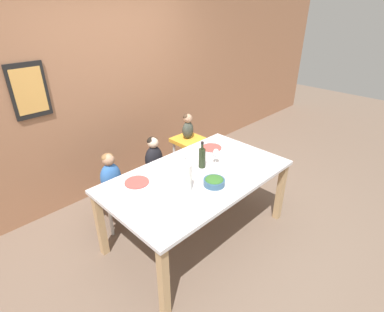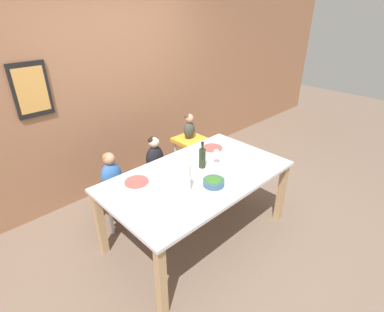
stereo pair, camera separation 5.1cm
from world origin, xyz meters
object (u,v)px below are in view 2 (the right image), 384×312
(chair_far_center, at_px, (156,175))
(wine_glass_far, at_px, (183,159))
(person_child_center, at_px, (155,155))
(paper_towel_roll, at_px, (185,178))
(wine_bottle, at_px, (202,157))
(chair_right_highchair, at_px, (189,148))
(dinner_plate_front_left, at_px, (173,209))
(chair_far_left, at_px, (114,194))
(person_child_left, at_px, (111,172))
(dinner_plate_back_right, at_px, (213,148))
(dinner_plate_back_left, at_px, (137,182))
(salad_bowl_large, at_px, (214,182))
(dinner_plate_front_right, at_px, (245,166))
(wine_glass_near, at_px, (216,154))
(person_baby_right, at_px, (189,125))

(chair_far_center, relative_size, wine_glass_far, 2.55)
(person_child_center, height_order, paper_towel_roll, paper_towel_roll)
(wine_bottle, bearing_deg, chair_right_highchair, 55.07)
(chair_far_center, xyz_separation_m, person_child_center, (0.00, 0.00, 0.28))
(person_child_center, height_order, wine_bottle, wine_bottle)
(dinner_plate_front_left, bearing_deg, wine_glass_far, 40.62)
(chair_far_left, xyz_separation_m, chair_far_center, (0.60, 0.00, 0.00))
(person_child_left, distance_m, dinner_plate_back_right, 1.19)
(dinner_plate_front_left, bearing_deg, chair_right_highchair, 41.57)
(chair_far_left, xyz_separation_m, dinner_plate_back_right, (1.07, -0.51, 0.39))
(person_child_left, xyz_separation_m, dinner_plate_back_left, (-0.00, -0.50, 0.11))
(salad_bowl_large, height_order, dinner_plate_front_right, salad_bowl_large)
(chair_far_center, xyz_separation_m, dinner_plate_back_right, (0.47, -0.51, 0.39))
(wine_glass_near, height_order, dinner_plate_back_left, wine_glass_near)
(wine_bottle, distance_m, paper_towel_roll, 0.46)
(salad_bowl_large, bearing_deg, chair_right_highchair, 57.03)
(dinner_plate_back_right, bearing_deg, chair_far_center, 132.80)
(chair_far_center, xyz_separation_m, person_child_left, (-0.60, 0.00, 0.28))
(person_child_left, relative_size, wine_glass_near, 2.57)
(chair_right_highchair, xyz_separation_m, dinner_plate_front_left, (-1.20, -1.07, 0.22))
(salad_bowl_large, bearing_deg, dinner_plate_back_left, 132.08)
(dinner_plate_back_right, bearing_deg, dinner_plate_back_left, 179.72)
(wine_bottle, bearing_deg, dinner_plate_back_left, 160.70)
(wine_bottle, xyz_separation_m, dinner_plate_back_right, (0.41, 0.23, -0.11))
(chair_right_highchair, height_order, paper_towel_roll, paper_towel_roll)
(dinner_plate_front_left, bearing_deg, dinner_plate_front_right, 1.91)
(paper_towel_roll, bearing_deg, chair_right_highchair, 44.89)
(chair_far_left, relative_size, dinner_plate_back_left, 1.91)
(dinner_plate_front_right, bearing_deg, chair_right_highchair, 80.19)
(chair_right_highchair, height_order, person_baby_right, person_baby_right)
(salad_bowl_large, bearing_deg, chair_far_center, 84.33)
(person_baby_right, distance_m, salad_bowl_large, 1.25)
(person_child_left, xyz_separation_m, person_baby_right, (1.17, 0.00, 0.22))
(person_child_left, relative_size, paper_towel_roll, 1.66)
(chair_right_highchair, distance_m, person_baby_right, 0.32)
(person_child_left, height_order, dinner_plate_front_right, person_child_left)
(salad_bowl_large, xyz_separation_m, dinner_plate_back_right, (0.58, 0.54, -0.03))
(dinner_plate_back_right, bearing_deg, salad_bowl_large, -136.78)
(person_child_center, relative_size, dinner_plate_front_left, 1.93)
(salad_bowl_large, bearing_deg, wine_glass_far, 90.43)
(wine_glass_far, relative_size, dinner_plate_back_right, 0.75)
(chair_right_highchair, distance_m, dinner_plate_back_right, 0.56)
(dinner_plate_front_left, bearing_deg, wine_bottle, 25.71)
(person_child_left, height_order, person_baby_right, person_baby_right)
(chair_far_left, bearing_deg, person_child_center, 0.07)
(person_child_left, distance_m, dinner_plate_back_left, 0.52)
(wine_bottle, relative_size, paper_towel_roll, 1.07)
(wine_bottle, height_order, dinner_plate_front_right, wine_bottle)
(person_child_center, bearing_deg, dinner_plate_back_right, -47.24)
(salad_bowl_large, xyz_separation_m, dinner_plate_front_right, (0.50, 0.02, -0.03))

